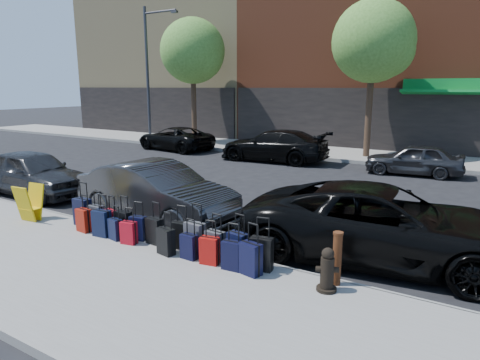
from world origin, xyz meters
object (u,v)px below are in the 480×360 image
Objects in this scene: display_rack at (30,203)px; car_far_1 at (274,146)px; streetlight at (150,67)px; tree_center at (376,43)px; suitcase_front_5 at (155,231)px; tree_left at (195,53)px; car_far_2 at (414,159)px; fire_hydrant at (327,271)px; car_near_0 at (33,173)px; car_far_0 at (175,138)px; car_near_2 at (382,224)px; car_near_1 at (157,192)px; bollard at (337,258)px.

car_far_1 is at bearing 79.59° from display_rack.
tree_center is at bearing 2.98° from streetlight.
tree_center is at bearing 92.26° from suitcase_front_5.
car_far_2 is (13.02, -2.87, -4.78)m from tree_left.
fire_hydrant is at bearing -46.58° from tree_left.
car_near_0 is at bearing -120.10° from tree_center.
car_far_0 is at bearing -166.33° from tree_center.
car_far_2 reaches higher than display_rack.
car_near_2 is (10.96, 0.42, 0.03)m from car_near_0.
car_far_2 is at bearing 87.12° from car_far_1.
car_far_2 is (4.66, 9.84, -0.13)m from car_near_1.
bollard reaches higher than display_rack.
car_near_0 is (6.04, -12.07, -3.92)m from streetlight.
fire_hydrant is at bearing -4.48° from display_rack.
car_near_0 is 0.79× the size of car_near_2.
fire_hydrant is 13.48m from car_far_1.
display_rack is at bearing -67.96° from tree_left.
tree_center is 1.57× the size of car_near_1.
bollard is at bearing 7.49° from suitcase_front_5.
car_near_0 is at bearing -51.16° from car_far_2.
car_far_0 is at bearing 113.19° from fire_hydrant.
car_far_1 is (9.73, -2.22, -3.91)m from streetlight.
streetlight is 1.85× the size of car_near_0.
tree_left reaches higher than display_rack.
tree_left is 0.91× the size of streetlight.
suitcase_front_5 is at bearing -92.84° from tree_center.
car_near_2 is at bearing 80.76° from bollard.
display_rack is at bearing 157.27° from fire_hydrant.
display_rack is (-3.81, -0.41, 0.16)m from suitcase_front_5.
car_far_0 is 6.42m from car_far_1.
car_far_1 is at bearing -23.27° from tree_left.
car_far_2 is at bearing 52.85° from display_rack.
car_far_2 is (-1.04, 9.48, -0.13)m from car_near_2.
car_near_1 is (-2.14, -12.71, -4.65)m from tree_center.
tree_center reaches higher than car_far_0.
display_rack is at bearing 134.36° from car_near_1.
tree_center reaches higher than bollard.
car_near_0 is at bearing 84.61° from car_near_2.
car_near_0 is (-2.88, 1.98, 0.14)m from display_rack.
suitcase_front_5 is at bearing 45.49° from car_far_0.
streetlight reaches higher than car_near_1.
car_near_2 reaches higher than car_far_0.
car_near_1 is at bearing 136.90° from fire_hydrant.
car_near_1 is 5.71m from car_near_2.
car_far_2 is at bearing 95.30° from car_far_0.
car_near_0 is at bearing 21.88° from car_far_0.
tree_center reaches higher than display_rack.
tree_left is 13.95m from car_near_0.
car_near_1 is (5.26, 0.06, 0.03)m from car_near_0.
car_near_2 reaches higher than car_far_1.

